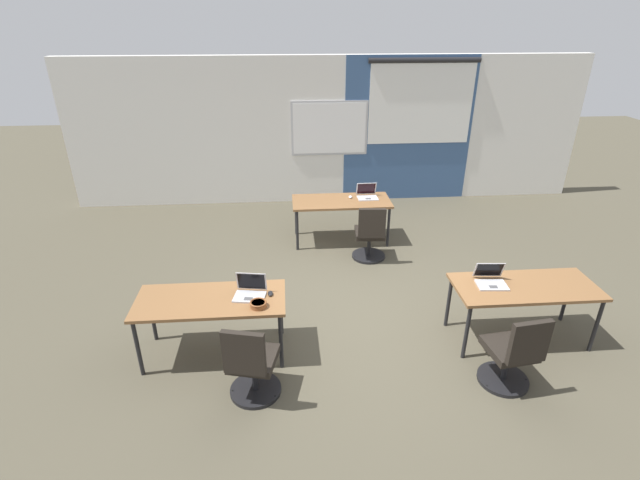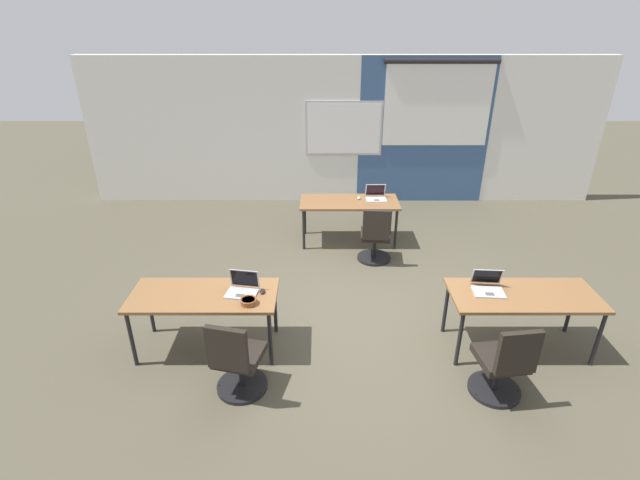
{
  "view_description": "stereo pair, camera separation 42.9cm",
  "coord_description": "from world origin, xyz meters",
  "px_view_note": "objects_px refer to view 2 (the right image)",
  "views": [
    {
      "loc": [
        -0.91,
        -4.89,
        3.47
      ],
      "look_at": [
        -0.48,
        0.58,
        0.8
      ],
      "focal_mm": 26.19,
      "sensor_mm": 36.0,
      "label": 1
    },
    {
      "loc": [
        -0.48,
        -4.91,
        3.47
      ],
      "look_at": [
        -0.48,
        0.58,
        0.8
      ],
      "focal_mm": 26.19,
      "sensor_mm": 36.0,
      "label": 2
    }
  ],
  "objects_px": {
    "desk_far_center": "(349,204)",
    "laptop_near_left_inner": "(243,288)",
    "desk_near_right": "(523,299)",
    "snack_bowl": "(248,301)",
    "chair_near_right_inner": "(503,367)",
    "laptop_near_right_inner": "(488,287)",
    "mouse_far_right": "(359,198)",
    "chair_far_right": "(375,239)",
    "mouse_near_left_inner": "(262,291)",
    "laptop_far_right": "(376,196)",
    "chair_near_left_inner": "(237,363)",
    "desk_near_left": "(204,299)"
  },
  "relations": [
    {
      "from": "laptop_far_right",
      "to": "snack_bowl",
      "type": "relative_size",
      "value": 1.89
    },
    {
      "from": "mouse_far_right",
      "to": "chair_near_right_inner",
      "type": "bearing_deg",
      "value": -72.71
    },
    {
      "from": "laptop_near_left_inner",
      "to": "mouse_near_left_inner",
      "type": "height_order",
      "value": "laptop_near_left_inner"
    },
    {
      "from": "laptop_near_left_inner",
      "to": "snack_bowl",
      "type": "height_order",
      "value": "laptop_near_left_inner"
    },
    {
      "from": "desk_near_left",
      "to": "laptop_near_left_inner",
      "type": "bearing_deg",
      "value": 4.95
    },
    {
      "from": "laptop_near_left_inner",
      "to": "chair_near_left_inner",
      "type": "bearing_deg",
      "value": -78.07
    },
    {
      "from": "desk_near_left",
      "to": "desk_far_center",
      "type": "distance_m",
      "value": 3.3
    },
    {
      "from": "desk_near_right",
      "to": "laptop_far_right",
      "type": "distance_m",
      "value": 3.18
    },
    {
      "from": "mouse_near_left_inner",
      "to": "chair_near_right_inner",
      "type": "distance_m",
      "value": 2.57
    },
    {
      "from": "chair_near_left_inner",
      "to": "chair_near_right_inner",
      "type": "xyz_separation_m",
      "value": [
        2.6,
        -0.05,
        0.0
      ]
    },
    {
      "from": "laptop_far_right",
      "to": "desk_near_left",
      "type": "bearing_deg",
      "value": -128.31
    },
    {
      "from": "laptop_near_left_inner",
      "to": "laptop_far_right",
      "type": "distance_m",
      "value": 3.36
    },
    {
      "from": "laptop_near_right_inner",
      "to": "laptop_far_right",
      "type": "height_order",
      "value": "laptop_far_right"
    },
    {
      "from": "mouse_near_left_inner",
      "to": "chair_far_right",
      "type": "xyz_separation_m",
      "value": [
        1.47,
        2.05,
        -0.36
      ]
    },
    {
      "from": "chair_near_left_inner",
      "to": "laptop_near_right_inner",
      "type": "bearing_deg",
      "value": -150.12
    },
    {
      "from": "laptop_near_right_inner",
      "to": "snack_bowl",
      "type": "distance_m",
      "value": 2.61
    },
    {
      "from": "laptop_near_left_inner",
      "to": "desk_near_left",
      "type": "bearing_deg",
      "value": -165.38
    },
    {
      "from": "mouse_far_right",
      "to": "snack_bowl",
      "type": "relative_size",
      "value": 0.61
    },
    {
      "from": "chair_near_left_inner",
      "to": "chair_near_right_inner",
      "type": "height_order",
      "value": "same"
    },
    {
      "from": "desk_near_right",
      "to": "snack_bowl",
      "type": "height_order",
      "value": "snack_bowl"
    },
    {
      "from": "desk_near_right",
      "to": "desk_far_center",
      "type": "height_order",
      "value": "same"
    },
    {
      "from": "desk_far_center",
      "to": "mouse_near_left_inner",
      "type": "xyz_separation_m",
      "value": [
        -1.11,
        -2.77,
        0.08
      ]
    },
    {
      "from": "chair_near_right_inner",
      "to": "laptop_near_right_inner",
      "type": "bearing_deg",
      "value": -101.56
    },
    {
      "from": "desk_far_center",
      "to": "laptop_far_right",
      "type": "distance_m",
      "value": 0.46
    },
    {
      "from": "desk_near_right",
      "to": "chair_far_right",
      "type": "bearing_deg",
      "value": 123.68
    },
    {
      "from": "desk_near_right",
      "to": "chair_near_right_inner",
      "type": "relative_size",
      "value": 1.74
    },
    {
      "from": "desk_far_center",
      "to": "chair_near_left_inner",
      "type": "relative_size",
      "value": 1.74
    },
    {
      "from": "chair_near_right_inner",
      "to": "chair_far_right",
      "type": "bearing_deg",
      "value": -78.96
    },
    {
      "from": "chair_near_left_inner",
      "to": "chair_far_right",
      "type": "distance_m",
      "value": 3.25
    },
    {
      "from": "desk_near_right",
      "to": "mouse_near_left_inner",
      "type": "relative_size",
      "value": 15.76
    },
    {
      "from": "mouse_far_right",
      "to": "desk_near_right",
      "type": "bearing_deg",
      "value": -61.33
    },
    {
      "from": "laptop_near_right_inner",
      "to": "chair_far_right",
      "type": "relative_size",
      "value": 0.38
    },
    {
      "from": "desk_near_left",
      "to": "laptop_far_right",
      "type": "relative_size",
      "value": 4.76
    },
    {
      "from": "laptop_near_right_inner",
      "to": "chair_far_right",
      "type": "distance_m",
      "value": 2.28
    },
    {
      "from": "mouse_near_left_inner",
      "to": "snack_bowl",
      "type": "bearing_deg",
      "value": -118.72
    },
    {
      "from": "desk_far_center",
      "to": "mouse_near_left_inner",
      "type": "relative_size",
      "value": 15.76
    },
    {
      "from": "desk_near_right",
      "to": "laptop_far_right",
      "type": "bearing_deg",
      "value": 114.32
    },
    {
      "from": "laptop_near_right_inner",
      "to": "snack_bowl",
      "type": "xyz_separation_m",
      "value": [
        -2.6,
        -0.27,
        -0.01
      ]
    },
    {
      "from": "mouse_near_left_inner",
      "to": "desk_far_center",
      "type": "bearing_deg",
      "value": 68.19
    },
    {
      "from": "desk_near_left",
      "to": "chair_near_left_inner",
      "type": "relative_size",
      "value": 1.74
    },
    {
      "from": "mouse_far_right",
      "to": "chair_far_right",
      "type": "bearing_deg",
      "value": -76.36
    },
    {
      "from": "desk_near_left",
      "to": "mouse_near_left_inner",
      "type": "xyz_separation_m",
      "value": [
        0.64,
        0.03,
        0.08
      ]
    },
    {
      "from": "chair_near_left_inner",
      "to": "laptop_near_right_inner",
      "type": "relative_size",
      "value": 2.6
    },
    {
      "from": "desk_far_center",
      "to": "laptop_near_left_inner",
      "type": "height_order",
      "value": "laptop_near_left_inner"
    },
    {
      "from": "desk_near_right",
      "to": "chair_near_right_inner",
      "type": "distance_m",
      "value": 0.93
    },
    {
      "from": "desk_near_right",
      "to": "laptop_near_right_inner",
      "type": "relative_size",
      "value": 4.52
    },
    {
      "from": "snack_bowl",
      "to": "laptop_near_right_inner",
      "type": "bearing_deg",
      "value": 5.84
    },
    {
      "from": "desk_near_left",
      "to": "snack_bowl",
      "type": "relative_size",
      "value": 9.01
    },
    {
      "from": "snack_bowl",
      "to": "desk_far_center",
      "type": "bearing_deg",
      "value": 67.65
    },
    {
      "from": "snack_bowl",
      "to": "mouse_far_right",
      "type": "bearing_deg",
      "value": 65.79
    }
  ]
}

